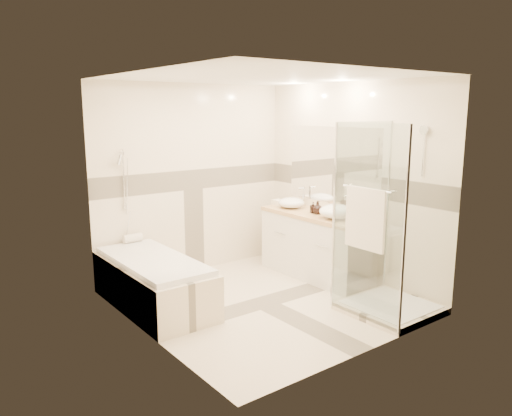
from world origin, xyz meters
TOP-DOWN VIEW (x-y plane):
  - room at (0.06, 0.01)m, footprint 2.82×3.02m
  - bathtub at (-1.02, 0.65)m, footprint 0.75×1.70m
  - vanity at (1.12, 0.30)m, footprint 0.58×1.62m
  - shower_enclosure at (0.83, -0.97)m, footprint 0.96×0.93m
  - vessel_sink_near at (1.10, 0.78)m, footprint 0.36×0.36m
  - vessel_sink_far at (1.10, -0.07)m, footprint 0.43×0.43m
  - faucet_near at (1.32, 0.78)m, footprint 0.11×0.03m
  - faucet_far at (1.32, -0.07)m, footprint 0.11×0.03m
  - amenity_bottle_a at (1.10, 0.35)m, footprint 0.09×0.09m
  - amenity_bottle_b at (1.10, 0.27)m, footprint 0.17×0.17m
  - folded_towels at (1.10, 1.02)m, footprint 0.15×0.23m
  - rolled_towel at (-0.92, 1.41)m, footprint 0.23×0.10m

SIDE VIEW (x-z plane):
  - bathtub at x=-1.02m, z-range 0.03..0.59m
  - vanity at x=1.12m, z-range 0.00..0.85m
  - shower_enclosure at x=0.83m, z-range -0.51..1.53m
  - rolled_towel at x=-0.92m, z-range 0.56..0.66m
  - folded_towels at x=1.10m, z-range 0.85..0.92m
  - vessel_sink_near at x=1.10m, z-range 0.85..0.99m
  - amenity_bottle_a at x=1.10m, z-range 0.85..0.99m
  - amenity_bottle_b at x=1.10m, z-range 0.85..1.02m
  - vessel_sink_far at x=1.10m, z-range 0.85..1.02m
  - faucet_near at x=1.32m, z-range 0.87..1.14m
  - faucet_far at x=1.32m, z-range 0.87..1.15m
  - room at x=0.06m, z-range 0.00..2.52m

